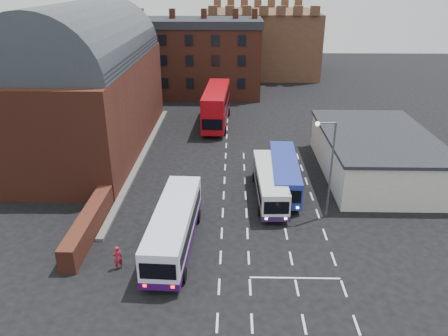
{
  "coord_description": "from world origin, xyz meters",
  "views": [
    {
      "loc": [
        0.83,
        -26.61,
        18.31
      ],
      "look_at": [
        0.0,
        10.0,
        2.2
      ],
      "focal_mm": 35.0,
      "sensor_mm": 36.0,
      "label": 1
    }
  ],
  "objects_px": {
    "bus_blue": "(284,172)",
    "bus_red_double": "(216,106)",
    "bus_white_inbound": "(270,182)",
    "street_lamp": "(328,161)",
    "bus_white_outbound": "(174,225)",
    "pedestrian_beige": "(147,267)",
    "pedestrian_red": "(118,258)"
  },
  "relations": [
    {
      "from": "bus_white_inbound",
      "to": "bus_red_double",
      "type": "relative_size",
      "value": 0.8
    },
    {
      "from": "street_lamp",
      "to": "pedestrian_beige",
      "type": "relative_size",
      "value": 5.22
    },
    {
      "from": "bus_white_inbound",
      "to": "pedestrian_beige",
      "type": "relative_size",
      "value": 6.29
    },
    {
      "from": "bus_red_double",
      "to": "pedestrian_beige",
      "type": "bearing_deg",
      "value": 86.77
    },
    {
      "from": "bus_white_inbound",
      "to": "street_lamp",
      "type": "distance_m",
      "value": 6.32
    },
    {
      "from": "bus_white_outbound",
      "to": "pedestrian_beige",
      "type": "bearing_deg",
      "value": -107.23
    },
    {
      "from": "pedestrian_beige",
      "to": "pedestrian_red",
      "type": "bearing_deg",
      "value": -35.11
    },
    {
      "from": "bus_white_outbound",
      "to": "street_lamp",
      "type": "xyz_separation_m",
      "value": [
        11.73,
        4.58,
        3.18
      ]
    },
    {
      "from": "bus_blue",
      "to": "pedestrian_red",
      "type": "xyz_separation_m",
      "value": [
        -12.51,
        -12.63,
        -0.78
      ]
    },
    {
      "from": "street_lamp",
      "to": "bus_white_inbound",
      "type": "bearing_deg",
      "value": 142.13
    },
    {
      "from": "bus_white_outbound",
      "to": "bus_white_inbound",
      "type": "xyz_separation_m",
      "value": [
        7.52,
        7.85,
        -0.22
      ]
    },
    {
      "from": "pedestrian_beige",
      "to": "bus_blue",
      "type": "bearing_deg",
      "value": -139.41
    },
    {
      "from": "bus_white_outbound",
      "to": "pedestrian_beige",
      "type": "xyz_separation_m",
      "value": [
        -1.34,
        -3.71,
        -1.03
      ]
    },
    {
      "from": "bus_blue",
      "to": "bus_red_double",
      "type": "distance_m",
      "value": 20.33
    },
    {
      "from": "street_lamp",
      "to": "pedestrian_red",
      "type": "xyz_separation_m",
      "value": [
        -15.24,
        -7.36,
        -4.12
      ]
    },
    {
      "from": "bus_red_double",
      "to": "pedestrian_red",
      "type": "distance_m",
      "value": 32.19
    },
    {
      "from": "pedestrian_beige",
      "to": "bus_white_outbound",
      "type": "bearing_deg",
      "value": -121.93
    },
    {
      "from": "bus_white_outbound",
      "to": "street_lamp",
      "type": "relative_size",
      "value": 1.38
    },
    {
      "from": "bus_red_double",
      "to": "bus_blue",
      "type": "bearing_deg",
      "value": 112.85
    },
    {
      "from": "bus_blue",
      "to": "street_lamp",
      "type": "xyz_separation_m",
      "value": [
        2.73,
        -5.28,
        3.34
      ]
    },
    {
      "from": "bus_blue",
      "to": "pedestrian_beige",
      "type": "bearing_deg",
      "value": 54.73
    },
    {
      "from": "bus_white_outbound",
      "to": "pedestrian_red",
      "type": "distance_m",
      "value": 4.58
    },
    {
      "from": "bus_white_inbound",
      "to": "bus_blue",
      "type": "height_order",
      "value": "bus_blue"
    },
    {
      "from": "pedestrian_red",
      "to": "bus_blue",
      "type": "bearing_deg",
      "value": -169.92
    },
    {
      "from": "bus_white_outbound",
      "to": "bus_blue",
      "type": "distance_m",
      "value": 13.35
    },
    {
      "from": "bus_white_inbound",
      "to": "bus_red_double",
      "type": "bearing_deg",
      "value": -76.94
    },
    {
      "from": "bus_white_inbound",
      "to": "pedestrian_beige",
      "type": "distance_m",
      "value": 14.58
    },
    {
      "from": "bus_red_double",
      "to": "bus_white_inbound",
      "type": "bearing_deg",
      "value": 107.37
    },
    {
      "from": "pedestrian_red",
      "to": "pedestrian_beige",
      "type": "bearing_deg",
      "value": 121.77
    },
    {
      "from": "bus_white_outbound",
      "to": "pedestrian_beige",
      "type": "distance_m",
      "value": 4.07
    },
    {
      "from": "bus_white_inbound",
      "to": "bus_red_double",
      "type": "height_order",
      "value": "bus_red_double"
    },
    {
      "from": "pedestrian_red",
      "to": "bus_white_inbound",
      "type": "bearing_deg",
      "value": -171.27
    }
  ]
}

